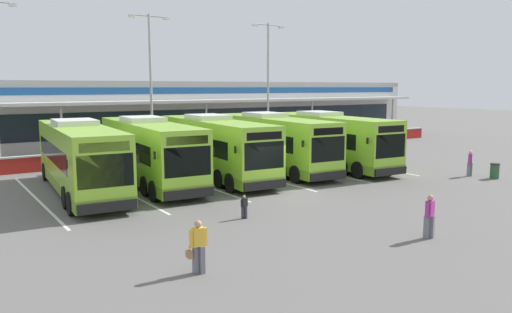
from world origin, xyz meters
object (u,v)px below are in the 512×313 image
(coach_bus_leftmost, at_px, (80,159))
(coach_bus_left_centre, at_px, (149,152))
(pedestrian_with_handbag, at_px, (198,245))
(litter_bin, at_px, (495,171))
(pedestrian_near_bin, at_px, (470,162))
(pedestrian_in_dark_coat, at_px, (430,215))
(pedestrian_child, at_px, (244,206))
(coach_bus_centre, at_px, (215,148))
(lamp_post_centre, at_px, (151,77))
(lamp_post_east, at_px, (268,78))
(coach_bus_rightmost, at_px, (327,141))
(coach_bus_right_centre, at_px, (272,143))

(coach_bus_leftmost, bearing_deg, coach_bus_left_centre, 5.81)
(pedestrian_with_handbag, xyz_separation_m, litter_bin, (21.90, 3.59, -0.39))
(coach_bus_left_centre, bearing_deg, pedestrian_near_bin, -27.50)
(pedestrian_in_dark_coat, height_order, pedestrian_child, pedestrian_in_dark_coat)
(coach_bus_centre, xyz_separation_m, lamp_post_centre, (0.23, 10.41, 4.50))
(lamp_post_east, bearing_deg, coach_bus_left_centre, -147.92)
(pedestrian_near_bin, bearing_deg, coach_bus_left_centre, 152.50)
(lamp_post_centre, distance_m, litter_bin, 25.14)
(coach_bus_left_centre, height_order, pedestrian_child, coach_bus_left_centre)
(coach_bus_rightmost, height_order, pedestrian_near_bin, coach_bus_rightmost)
(coach_bus_leftmost, bearing_deg, lamp_post_centre, 51.69)
(coach_bus_left_centre, height_order, pedestrian_near_bin, coach_bus_left_centre)
(coach_bus_leftmost, relative_size, coach_bus_centre, 1.00)
(lamp_post_centre, bearing_deg, pedestrian_near_bin, -55.87)
(coach_bus_right_centre, distance_m, coach_bus_rightmost, 4.17)
(coach_bus_centre, height_order, pedestrian_near_bin, coach_bus_centre)
(coach_bus_leftmost, xyz_separation_m, coach_bus_left_centre, (3.94, 0.40, 0.00))
(pedestrian_child, xyz_separation_m, pedestrian_near_bin, (16.92, 0.50, 0.33))
(lamp_post_centre, distance_m, lamp_post_east, 10.75)
(lamp_post_east, relative_size, litter_bin, 11.83)
(pedestrian_child, relative_size, pedestrian_near_bin, 0.62)
(coach_bus_leftmost, relative_size, pedestrian_in_dark_coat, 7.60)
(coach_bus_left_centre, relative_size, pedestrian_child, 12.26)
(coach_bus_rightmost, bearing_deg, pedestrian_near_bin, -59.11)
(coach_bus_leftmost, distance_m, pedestrian_in_dark_coat, 17.38)
(pedestrian_near_bin, distance_m, litter_bin, 1.47)
(coach_bus_left_centre, distance_m, pedestrian_near_bin, 19.52)
(pedestrian_child, relative_size, lamp_post_east, 0.09)
(pedestrian_with_handbag, height_order, pedestrian_in_dark_coat, same)
(pedestrian_with_handbag, bearing_deg, coach_bus_right_centre, 47.34)
(coach_bus_right_centre, relative_size, pedestrian_with_handbag, 7.60)
(coach_bus_rightmost, height_order, lamp_post_east, lamp_post_east)
(lamp_post_centre, bearing_deg, pedestrian_with_handbag, -109.36)
(coach_bus_right_centre, relative_size, lamp_post_east, 1.12)
(pedestrian_child, xyz_separation_m, litter_bin, (17.45, -0.81, -0.07))
(lamp_post_centre, bearing_deg, coach_bus_rightmost, -53.74)
(coach_bus_leftmost, distance_m, litter_bin, 23.95)
(pedestrian_near_bin, bearing_deg, pedestrian_child, -178.32)
(pedestrian_with_handbag, bearing_deg, coach_bus_leftmost, 89.42)
(lamp_post_centre, bearing_deg, lamp_post_east, -3.43)
(coach_bus_right_centre, height_order, pedestrian_near_bin, coach_bus_right_centre)
(coach_bus_left_centre, xyz_separation_m, pedestrian_in_dark_coat, (4.50, -15.57, -0.91))
(coach_bus_leftmost, xyz_separation_m, lamp_post_centre, (8.29, 10.50, 4.50))
(coach_bus_leftmost, xyz_separation_m, pedestrian_in_dark_coat, (8.44, -15.17, -0.91))
(coach_bus_right_centre, distance_m, pedestrian_in_dark_coat, 15.91)
(coach_bus_centre, distance_m, pedestrian_in_dark_coat, 15.29)
(coach_bus_leftmost, relative_size, pedestrian_near_bin, 7.60)
(pedestrian_with_handbag, distance_m, lamp_post_east, 30.69)
(lamp_post_centre, height_order, lamp_post_east, same)
(coach_bus_right_centre, xyz_separation_m, pedestrian_near_bin, (8.76, -8.79, -0.91))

